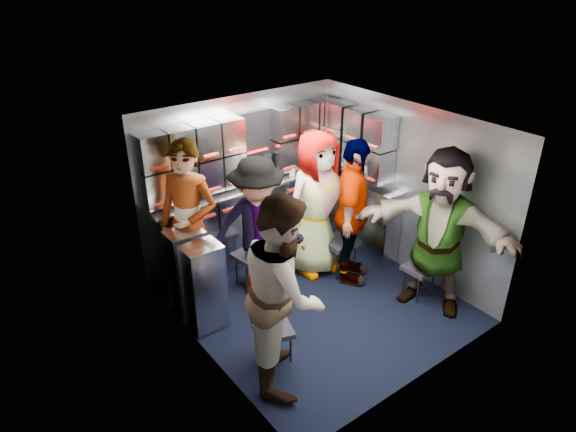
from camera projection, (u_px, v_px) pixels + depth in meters
floor at (315, 302)px, 5.92m from camera, size 3.00×3.00×0.00m
wall_back at (241, 177)px, 6.50m from camera, size 2.80×0.04×2.10m
wall_left at (199, 264)px, 4.69m from camera, size 0.04×3.00×2.10m
wall_right at (406, 189)px, 6.18m from camera, size 0.04×3.00×2.10m
ceiling at (320, 126)px, 4.96m from camera, size 2.80×3.00×0.02m
cart_bank_back at (252, 222)px, 6.61m from camera, size 2.68×0.38×0.99m
cart_bank_left at (196, 279)px, 5.45m from camera, size 0.38×0.76×0.99m
counter at (250, 185)px, 6.37m from camera, size 2.68×0.42×0.03m
locker_bank_back at (246, 148)px, 6.20m from camera, size 2.68×0.28×0.82m
locker_bank_right at (359, 141)px, 6.40m from camera, size 0.28×1.00×0.82m
right_cabinet at (359, 215)px, 6.78m from camera, size 0.28×1.20×1.00m
coffee_niche at (256, 145)px, 6.34m from camera, size 0.46×0.16×0.84m
red_latch_strip at (260, 201)px, 6.29m from camera, size 2.60×0.02×0.03m
jump_seat_near_left at (273, 331)px, 4.90m from camera, size 0.44×0.42×0.41m
jump_seat_mid_left at (250, 257)px, 6.08m from camera, size 0.40×0.38×0.42m
jump_seat_center at (306, 235)px, 6.49m from camera, size 0.50×0.49×0.45m
jump_seat_mid_right at (340, 244)px, 6.30m from camera, size 0.39×0.37×0.46m
jump_seat_near_right at (420, 269)px, 5.88m from camera, size 0.35×0.33×0.40m
attendant_standing at (189, 225)px, 5.56m from camera, size 0.77×0.83×1.91m
attendant_arc_a at (284, 292)px, 4.51m from camera, size 1.10×1.15×1.87m
attendant_arc_b at (258, 228)px, 5.74m from camera, size 1.25×1.05×1.68m
attendant_arc_c at (317, 204)px, 6.13m from camera, size 0.90×0.60×1.82m
attendant_arc_d at (352, 213)px, 5.95m from camera, size 1.08×1.02×1.79m
attendant_arc_e at (439, 231)px, 5.49m from camera, size 1.18×1.82×1.87m
bottle_left at (189, 194)px, 5.82m from camera, size 0.06×0.06×0.25m
bottle_mid at (246, 177)px, 6.22m from camera, size 0.07×0.07×0.26m
bottle_right at (307, 160)px, 6.72m from camera, size 0.06×0.06×0.27m
cup_left at (178, 203)px, 5.76m from camera, size 0.08×0.08×0.11m
cup_right at (292, 171)px, 6.62m from camera, size 0.08×0.08×0.09m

